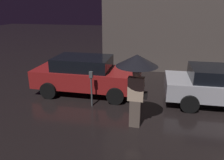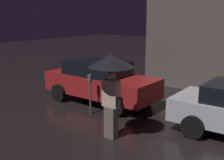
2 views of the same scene
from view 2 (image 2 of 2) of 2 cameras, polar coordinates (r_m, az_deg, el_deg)
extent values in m
cube|color=maroon|center=(10.22, -2.25, -0.85)|extent=(4.24, 1.76, 0.70)
cube|color=black|center=(10.20, -3.01, 2.50)|extent=(2.21, 1.53, 0.48)
cylinder|color=black|center=(10.26, 6.48, -2.87)|extent=(0.64, 0.22, 0.64)
cylinder|color=black|center=(8.90, 0.85, -5.31)|extent=(0.64, 0.22, 0.64)
cylinder|color=black|center=(11.76, -4.55, -0.77)|extent=(0.64, 0.22, 0.64)
cylinder|color=black|center=(10.59, -10.67, -2.52)|extent=(0.64, 0.22, 0.64)
cylinder|color=black|center=(9.20, 20.08, -5.59)|extent=(0.62, 0.22, 0.62)
cylinder|color=black|center=(7.64, 16.15, -9.12)|extent=(0.62, 0.22, 0.62)
cube|color=#66564C|center=(7.34, -0.20, -8.55)|extent=(0.32, 0.22, 0.84)
cube|color=#D1B293|center=(7.09, -0.20, -2.74)|extent=(0.46, 0.23, 0.70)
sphere|color=tan|center=(6.98, -0.21, 0.94)|extent=(0.23, 0.23, 0.23)
cylinder|color=black|center=(7.03, -0.20, -0.62)|extent=(0.02, 0.02, 0.82)
cone|color=black|center=(6.91, -0.21, 3.98)|extent=(1.17, 1.17, 0.32)
cube|color=black|center=(7.00, 1.44, -4.46)|extent=(0.16, 0.11, 0.22)
cylinder|color=#4C5154|center=(9.06, -4.42, -3.57)|extent=(0.06, 0.06, 1.07)
cube|color=#4C5154|center=(8.90, -4.50, 0.42)|extent=(0.12, 0.10, 0.22)
camera|label=1|loc=(3.71, -60.23, 12.28)|focal=35.00mm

